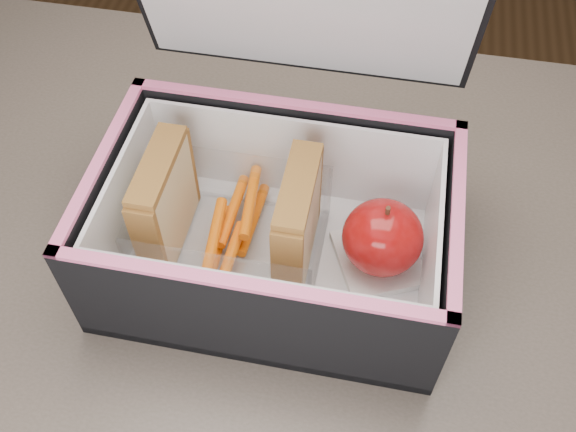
# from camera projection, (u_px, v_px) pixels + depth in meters

# --- Properties ---
(kitchen_table) EXTENTS (1.20, 0.80, 0.75)m
(kitchen_table) POSITION_uv_depth(u_px,v_px,m) (299.00, 360.00, 0.63)
(kitchen_table) COLOR #64544C
(kitchen_table) RESTS_ON ground
(lunch_bag) EXTENTS (0.30, 0.25, 0.30)m
(lunch_bag) POSITION_uv_depth(u_px,v_px,m) (275.00, 219.00, 0.55)
(lunch_bag) COLOR black
(lunch_bag) RESTS_ON kitchen_table
(plastic_tub) EXTENTS (0.16, 0.11, 0.07)m
(plastic_tub) POSITION_uv_depth(u_px,v_px,m) (232.00, 226.00, 0.56)
(plastic_tub) COLOR white
(plastic_tub) RESTS_ON lunch_bag
(sandwich_left) EXTENTS (0.03, 0.09, 0.10)m
(sandwich_left) POSITION_uv_depth(u_px,v_px,m) (165.00, 201.00, 0.56)
(sandwich_left) COLOR tan
(sandwich_left) RESTS_ON plastic_tub
(sandwich_right) EXTENTS (0.03, 0.09, 0.10)m
(sandwich_right) POSITION_uv_depth(u_px,v_px,m) (298.00, 221.00, 0.54)
(sandwich_right) COLOR tan
(sandwich_right) RESTS_ON plastic_tub
(carrot_sticks) EXTENTS (0.04, 0.14, 0.03)m
(carrot_sticks) POSITION_uv_depth(u_px,v_px,m) (233.00, 228.00, 0.58)
(carrot_sticks) COLOR #FF5200
(carrot_sticks) RESTS_ON plastic_tub
(paper_napkin) EXTENTS (0.10, 0.10, 0.01)m
(paper_napkin) POSITION_uv_depth(u_px,v_px,m) (379.00, 259.00, 0.58)
(paper_napkin) COLOR white
(paper_napkin) RESTS_ON lunch_bag
(red_apple) EXTENTS (0.08, 0.08, 0.07)m
(red_apple) POSITION_uv_depth(u_px,v_px,m) (383.00, 237.00, 0.55)
(red_apple) COLOR #800200
(red_apple) RESTS_ON paper_napkin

